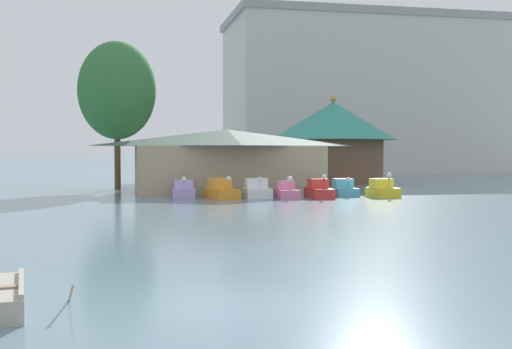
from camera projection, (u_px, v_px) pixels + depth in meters
ground_plane at (232, 305)px, 13.45m from camera, size 2000.00×2000.00×0.00m
pedal_boat_lavender at (184, 191)px, 44.15m from camera, size 1.74×2.87×1.48m
pedal_boat_orange at (221, 190)px, 43.44m from camera, size 2.20×3.10×1.54m
pedal_boat_white at (257, 190)px, 43.75m from camera, size 1.68×2.38×1.49m
pedal_boat_pink at (286, 191)px, 43.64m from camera, size 1.39×2.75×1.52m
pedal_boat_red at (319, 190)px, 44.07m from camera, size 1.48×2.98×1.64m
pedal_boat_cyan at (344, 189)px, 45.91m from camera, size 1.60×2.41×1.36m
pedal_boat_yellow at (383, 190)px, 44.67m from camera, size 1.78×2.33×1.74m
boathouse at (227, 159)px, 50.33m from camera, size 14.98×8.74×4.85m
green_roof_pavilion at (333, 138)px, 64.73m from camera, size 12.57×12.57×8.75m
shoreline_tree_mid at (117, 91)px, 53.16m from camera, size 6.33×6.33×12.15m
background_building_block at (367, 97)px, 93.78m from camera, size 40.09×18.44×22.00m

